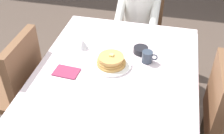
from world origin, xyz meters
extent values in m
cube|color=silver|center=(0.00, 0.00, 0.72)|extent=(1.10, 1.50, 0.04)
cube|color=silver|center=(0.00, 0.76, 0.61)|extent=(1.10, 0.01, 0.18)
cube|color=silver|center=(-0.56, 0.00, 0.61)|extent=(0.01, 1.50, 0.18)
cube|color=silver|center=(0.56, 0.00, 0.61)|extent=(0.01, 1.50, 0.18)
cylinder|color=brown|center=(-0.47, 0.67, 0.35)|extent=(0.07, 0.07, 0.70)
cylinder|color=brown|center=(0.47, 0.67, 0.35)|extent=(0.07, 0.07, 0.70)
cube|color=brown|center=(0.01, 1.07, 0.42)|extent=(0.44, 0.44, 0.05)
cube|color=brown|center=(0.01, 1.27, 0.69)|extent=(0.44, 0.06, 0.48)
cylinder|color=#2D2319|center=(0.19, 0.89, 0.20)|extent=(0.04, 0.04, 0.40)
cylinder|color=#2D2319|center=(-0.17, 0.89, 0.20)|extent=(0.04, 0.04, 0.40)
cylinder|color=#2D2319|center=(0.19, 1.25, 0.20)|extent=(0.04, 0.04, 0.40)
cylinder|color=#2D2319|center=(-0.17, 1.25, 0.20)|extent=(0.04, 0.04, 0.40)
cylinder|color=silver|center=(0.01, 1.05, 0.68)|extent=(0.30, 0.30, 0.46)
cylinder|color=silver|center=(0.17, 0.91, 0.75)|extent=(0.08, 0.29, 0.23)
cylinder|color=silver|center=(-0.15, 0.91, 0.75)|extent=(0.08, 0.29, 0.23)
cylinder|color=#383D51|center=(0.09, 0.87, 0.23)|extent=(0.10, 0.10, 0.45)
cylinder|color=#383D51|center=(-0.07, 0.87, 0.23)|extent=(0.10, 0.10, 0.45)
cube|color=brown|center=(0.67, 0.00, 0.69)|extent=(0.06, 0.44, 0.48)
cylinder|color=#2D2319|center=(0.69, 0.18, 0.20)|extent=(0.04, 0.04, 0.40)
cube|color=brown|center=(-0.87, 0.00, 0.42)|extent=(0.44, 0.44, 0.05)
cube|color=brown|center=(-0.67, 0.00, 0.69)|extent=(0.06, 0.44, 0.48)
cylinder|color=#2D2319|center=(-1.05, 0.18, 0.20)|extent=(0.04, 0.04, 0.40)
cylinder|color=#2D2319|center=(-0.69, -0.18, 0.20)|extent=(0.04, 0.04, 0.40)
cylinder|color=#2D2319|center=(-0.69, 0.18, 0.20)|extent=(0.04, 0.04, 0.40)
cylinder|color=white|center=(-0.04, 0.12, 0.75)|extent=(0.28, 0.28, 0.02)
cylinder|color=tan|center=(-0.04, 0.11, 0.76)|extent=(0.20, 0.20, 0.02)
cylinder|color=tan|center=(-0.05, 0.11, 0.78)|extent=(0.19, 0.19, 0.02)
cylinder|color=tan|center=(-0.05, 0.11, 0.80)|extent=(0.18, 0.18, 0.02)
cylinder|color=tan|center=(-0.05, 0.11, 0.81)|extent=(0.18, 0.18, 0.02)
cube|color=#F4E072|center=(-0.04, 0.12, 0.83)|extent=(0.03, 0.03, 0.01)
cylinder|color=#333D4C|center=(0.19, 0.21, 0.78)|extent=(0.08, 0.08, 0.08)
torus|color=#333D4C|center=(0.24, 0.21, 0.79)|extent=(0.05, 0.01, 0.05)
cylinder|color=black|center=(0.13, 0.31, 0.76)|extent=(0.11, 0.11, 0.04)
cone|color=silver|center=(-0.30, 0.27, 0.78)|extent=(0.08, 0.08, 0.07)
cube|color=silver|center=(-0.23, 0.10, 0.74)|extent=(0.03, 0.18, 0.00)
cube|color=silver|center=(0.15, 0.10, 0.74)|extent=(0.03, 0.20, 0.00)
cube|color=silver|center=(-0.07, -0.22, 0.74)|extent=(0.15, 0.05, 0.00)
cube|color=#8C2D4C|center=(-0.33, -0.03, 0.74)|extent=(0.18, 0.13, 0.01)
camera|label=1|loc=(0.31, -1.39, 1.95)|focal=44.69mm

